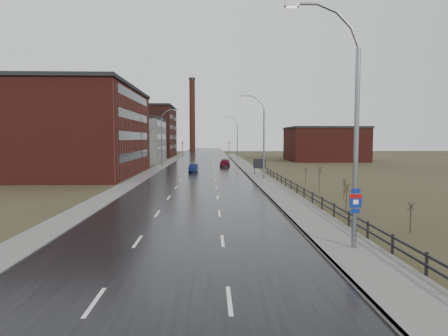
{
  "coord_description": "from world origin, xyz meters",
  "views": [
    {
      "loc": [
        1.67,
        -17.35,
        5.63
      ],
      "look_at": [
        2.84,
        17.91,
        3.0
      ],
      "focal_mm": 32.0,
      "sensor_mm": 36.0,
      "label": 1
    }
  ],
  "objects": [
    {
      "name": "shrub_e",
      "position": [
        12.81,
        23.06,
        1.5
      ],
      "size": [
        0.66,
        0.7,
        2.82
      ],
      "color": "#382D23",
      "rests_on": "ground"
    },
    {
      "name": "traffic_light_left",
      "position": [
        -8.0,
        120.0,
        4.6
      ],
      "size": [
        0.58,
        2.73,
        5.3
      ],
      "color": "black",
      "rests_on": "ground"
    },
    {
      "name": "warehouse_near",
      "position": [
        -20.99,
        45.0,
        6.76
      ],
      "size": [
        22.44,
        28.56,
        13.5
      ],
      "color": "#471914",
      "rests_on": "ground"
    },
    {
      "name": "warehouse_far",
      "position": [
        -22.99,
        108.0,
        7.76
      ],
      "size": [
        26.52,
        24.48,
        15.5
      ],
      "color": "#331611",
      "rests_on": "ground"
    },
    {
      "name": "shrub_f",
      "position": [
        13.52,
        31.86,
        1.06
      ],
      "size": [
        0.48,
        0.5,
        2.0
      ],
      "color": "#382D23",
      "rests_on": "ground"
    },
    {
      "name": "road",
      "position": [
        0.0,
        60.0,
        0.03
      ],
      "size": [
        14.0,
        300.0,
        0.06
      ],
      "primitive_type": "cube",
      "color": "black",
      "rests_on": "ground"
    },
    {
      "name": "smokestack",
      "position": [
        -6.0,
        150.0,
        15.5
      ],
      "size": [
        2.7,
        2.7,
        30.7
      ],
      "color": "#331611",
      "rests_on": "ground"
    },
    {
      "name": "car_near",
      "position": [
        -1.15,
        47.81,
        0.67
      ],
      "size": [
        1.53,
        4.08,
        1.33
      ],
      "primitive_type": "imported",
      "rotation": [
        0.0,
        0.0,
        -0.03
      ],
      "color": "#0C153D",
      "rests_on": "ground"
    },
    {
      "name": "streetlight_right_far",
      "position": [
        8.5,
        90.0,
        5.84
      ],
      "size": [
        3.36,
        0.28,
        11.35
      ],
      "color": "slate",
      "rests_on": "ground"
    },
    {
      "name": "streetlight_main",
      "position": [
        8.47,
        2.0,
        6.06
      ],
      "size": [
        3.91,
        0.29,
        12.11
      ],
      "color": "slate",
      "rests_on": "ground"
    },
    {
      "name": "streetlight_right_mid",
      "position": [
        8.5,
        36.0,
        5.84
      ],
      "size": [
        3.36,
        0.28,
        11.35
      ],
      "color": "slate",
      "rests_on": "ground"
    },
    {
      "name": "guardrail",
      "position": [
        10.3,
        18.31,
        0.71
      ],
      "size": [
        0.1,
        53.05,
        1.1
      ],
      "color": "black",
      "rests_on": "ground"
    },
    {
      "name": "building_right",
      "position": [
        30.3,
        82.0,
        4.26
      ],
      "size": [
        18.36,
        16.32,
        8.5
      ],
      "color": "#471914",
      "rests_on": "ground"
    },
    {
      "name": "billboard",
      "position": [
        9.1,
        43.23,
        1.68
      ],
      "size": [
        1.93,
        0.17,
        2.49
      ],
      "color": "black",
      "rests_on": "ground"
    },
    {
      "name": "sidewalk_right",
      "position": [
        8.6,
        35.0,
        0.09
      ],
      "size": [
        3.2,
        180.0,
        0.18
      ],
      "primitive_type": "cube",
      "color": "#595651",
      "rests_on": "ground"
    },
    {
      "name": "car_far",
      "position": [
        4.46,
        61.14,
        0.81
      ],
      "size": [
        2.25,
        4.86,
        1.61
      ],
      "primitive_type": "imported",
      "rotation": [
        0.0,
        0.0,
        3.07
      ],
      "color": "#560E1C",
      "rests_on": "ground"
    },
    {
      "name": "traffic_light_right",
      "position": [
        8.0,
        120.0,
        4.6
      ],
      "size": [
        0.58,
        2.73,
        5.3
      ],
      "color": "black",
      "rests_on": "ground"
    },
    {
      "name": "warehouse_mid",
      "position": [
        -17.99,
        78.0,
        5.26
      ],
      "size": [
        16.32,
        20.4,
        10.5
      ],
      "color": "slate",
      "rests_on": "ground"
    },
    {
      "name": "curb_right",
      "position": [
        7.08,
        35.0,
        0.09
      ],
      "size": [
        0.16,
        180.0,
        0.18
      ],
      "primitive_type": "cube",
      "color": "slate",
      "rests_on": "ground"
    },
    {
      "name": "shrub_c",
      "position": [
        11.72,
        11.65,
        1.23
      ],
      "size": [
        0.55,
        0.58,
        2.31
      ],
      "color": "#382D23",
      "rests_on": "ground"
    },
    {
      "name": "shrub_d",
      "position": [
        13.9,
        18.59,
        1.05
      ],
      "size": [
        0.47,
        0.5,
        1.98
      ],
      "color": "#382D23",
      "rests_on": "ground"
    },
    {
      "name": "sidewalk_left",
      "position": [
        -8.2,
        60.0,
        0.06
      ],
      "size": [
        2.4,
        260.0,
        0.12
      ],
      "primitive_type": "cube",
      "color": "#595651",
      "rests_on": "ground"
    },
    {
      "name": "ground",
      "position": [
        0.0,
        0.0,
        0.0
      ],
      "size": [
        320.0,
        320.0,
        0.0
      ],
      "primitive_type": "plane",
      "color": "#2D2819",
      "rests_on": "ground"
    },
    {
      "name": "shrub_b",
      "position": [
        13.56,
        5.71,
        0.99
      ],
      "size": [
        0.45,
        0.47,
        1.87
      ],
      "color": "#382D23",
      "rests_on": "ground"
    },
    {
      "name": "streetlight_left",
      "position": [
        -7.7,
        62.0,
        5.84
      ],
      "size": [
        3.36,
        0.28,
        11.35
      ],
      "color": "slate",
      "rests_on": "ground"
    }
  ]
}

